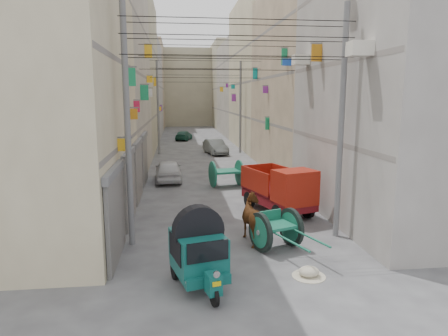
{
  "coord_description": "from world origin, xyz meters",
  "views": [
    {
      "loc": [
        -2.01,
        -7.18,
        4.93
      ],
      "look_at": [
        -0.4,
        6.5,
        2.48
      ],
      "focal_mm": 32.0,
      "sensor_mm": 36.0,
      "label": 1
    }
  ],
  "objects": [
    {
      "name": "building_row_right",
      "position": [
        8.0,
        34.13,
        6.46
      ],
      "size": [
        8.0,
        62.0,
        14.0
      ],
      "color": "#9F9B95",
      "rests_on": "ground"
    },
    {
      "name": "horse",
      "position": [
        0.63,
        5.69,
        0.81
      ],
      "size": [
        1.22,
        2.04,
        1.61
      ],
      "primitive_type": "imported",
      "rotation": [
        0.0,
        0.0,
        3.34
      ],
      "color": "brown",
      "rests_on": "ground"
    },
    {
      "name": "shutters_left",
      "position": [
        -3.92,
        10.38,
        1.49
      ],
      "size": [
        0.18,
        14.4,
        2.88
      ],
      "color": "#4C4C51",
      "rests_on": "ground"
    },
    {
      "name": "utility_poles",
      "position": [
        0.0,
        17.0,
        4.0
      ],
      "size": [
        7.4,
        22.2,
        8.0
      ],
      "color": "slate",
      "rests_on": "ground"
    },
    {
      "name": "ac_units",
      "position": [
        3.65,
        7.67,
        7.43
      ],
      "size": [
        0.7,
        6.55,
        3.35
      ],
      "color": "beige",
      "rests_on": "ground"
    },
    {
      "name": "overhead_cables",
      "position": [
        0.0,
        14.4,
        6.77
      ],
      "size": [
        7.4,
        22.52,
        1.12
      ],
      "color": "black",
      "rests_on": "ground"
    },
    {
      "name": "distant_car_green",
      "position": [
        -1.25,
        39.31,
        0.53
      ],
      "size": [
        2.27,
        3.89,
        1.06
      ],
      "primitive_type": "imported",
      "rotation": [
        0.0,
        0.0,
        2.91
      ],
      "color": "#1A4D3C",
      "rests_on": "ground"
    },
    {
      "name": "feed_sack",
      "position": [
        1.55,
        2.88,
        0.15
      ],
      "size": [
        0.58,
        0.47,
        0.29
      ],
      "primitive_type": "ellipsoid",
      "color": "#BFB39E",
      "rests_on": "ground"
    },
    {
      "name": "building_row_left",
      "position": [
        -8.0,
        34.13,
        6.46
      ],
      "size": [
        8.0,
        62.0,
        14.0
      ],
      "color": "beige",
      "rests_on": "ground"
    },
    {
      "name": "signboards",
      "position": [
        -0.01,
        21.66,
        3.43
      ],
      "size": [
        8.22,
        40.52,
        5.67
      ],
      "color": "#0D9995",
      "rests_on": "ground"
    },
    {
      "name": "distant_car_grey",
      "position": [
        1.3,
        27.41,
        0.64
      ],
      "size": [
        2.07,
        4.07,
        1.28
      ],
      "primitive_type": "imported",
      "rotation": [
        0.0,
        0.0,
        0.19
      ],
      "color": "#515655",
      "rests_on": "ground"
    },
    {
      "name": "distant_car_white",
      "position": [
        -2.57,
        16.35,
        0.64
      ],
      "size": [
        1.67,
        3.81,
        1.28
      ],
      "primitive_type": "imported",
      "rotation": [
        0.0,
        0.0,
        3.19
      ],
      "color": "silver",
      "rests_on": "ground"
    },
    {
      "name": "tonga_cart",
      "position": [
        1.15,
        5.05,
        0.67
      ],
      "size": [
        1.98,
        3.05,
        1.29
      ],
      "rotation": [
        0.0,
        0.0,
        0.35
      ],
      "color": "black",
      "rests_on": "ground"
    },
    {
      "name": "second_cart",
      "position": [
        0.66,
        14.49,
        0.77
      ],
      "size": [
        1.89,
        1.75,
        1.45
      ],
      "rotation": [
        0.0,
        0.0,
        0.2
      ],
      "color": "#155D45",
      "rests_on": "ground"
    },
    {
      "name": "end_cap_building",
      "position": [
        0.0,
        66.0,
        6.5
      ],
      "size": [
        22.0,
        10.0,
        13.0
      ],
      "primitive_type": "cube",
      "color": "tan",
      "rests_on": "ground"
    },
    {
      "name": "mini_truck",
      "position": [
        2.36,
        8.72,
        0.99
      ],
      "size": [
        2.68,
        4.0,
        2.07
      ],
      "rotation": [
        0.0,
        0.0,
        0.31
      ],
      "color": "black",
      "rests_on": "ground"
    },
    {
      "name": "auto_rickshaw",
      "position": [
        -1.51,
        2.76,
        0.97
      ],
      "size": [
        1.72,
        2.43,
        1.65
      ],
      "rotation": [
        0.0,
        0.0,
        0.25
      ],
      "color": "black",
      "rests_on": "ground"
    }
  ]
}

